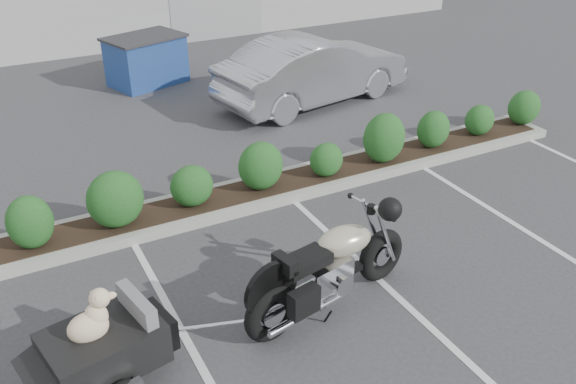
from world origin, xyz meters
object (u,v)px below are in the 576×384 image
dumpster (146,60)px  sedan (314,70)px  pet_trailer (102,347)px  motorcycle (331,268)px

dumpster → sedan: bearing=-63.1°
pet_trailer → dumpster: 10.12m
motorcycle → dumpster: (0.48, 9.60, 0.01)m
pet_trailer → dumpster: size_ratio=0.99×
motorcycle → pet_trailer: motorcycle is taller
sedan → dumpster: size_ratio=2.19×
motorcycle → dumpster: size_ratio=1.22×
dumpster → pet_trailer: bearing=-126.7°
pet_trailer → sedan: size_ratio=0.45×
motorcycle → dumpster: bearing=75.5°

